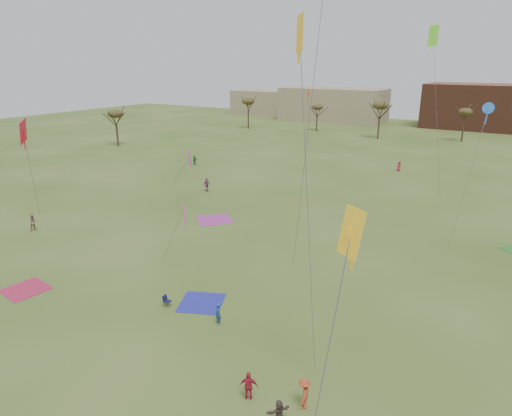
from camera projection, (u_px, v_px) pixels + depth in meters
The scene contains 19 objects.
ground at pixel (167, 327), 31.44m from camera, with size 260.00×260.00×0.00m, color #34541A.
flyer_near_right at pixel (218, 314), 31.67m from camera, with size 0.57×0.38×1.57m, color navy.
spectator_fore_a at pixel (249, 386), 24.52m from camera, with size 1.02×0.42×1.74m, color #BE203D.
spectator_fore_b at pixel (33, 222), 49.25m from camera, with size 0.92×0.72×1.90m, color #9D7664.
spectator_fore_c at pixel (279, 412), 22.89m from camera, with size 1.31×0.42×1.41m, color #523E3A.
flyer_mid_b at pixel (304, 394), 23.90m from camera, with size 1.16×0.67×1.80m, color #BA4222.
spectator_mid_d at pixel (207, 185), 64.23m from camera, with size 1.14×0.47×1.94m, color #923C85.
spectator_mid_e at pixel (349, 235), 45.99m from camera, with size 0.79×0.62×1.64m, color white.
flyer_far_a at pixel (195, 160), 80.96m from camera, with size 1.55×0.49×1.67m, color #27753B.
flyer_far_b at pixel (399, 166), 76.36m from camera, with size 0.80×0.52×1.63m, color #B51F40.
blanket_red at pixel (26, 290), 36.66m from camera, with size 3.17×3.17×0.03m, color #BA254A.
blanket_blue at pixel (202, 303), 34.65m from camera, with size 3.23×3.23×0.03m, color #272AAD.
blanket_plum at pixel (214, 220), 52.91m from camera, with size 3.80×3.80×0.03m, color #B2369A.
camp_chair_center at pixel (167, 303), 34.11m from camera, with size 0.59×0.55×0.87m.
kites_aloft at pixel (309, 65), 39.10m from camera, with size 53.48×62.06×24.19m.
tree_line at pixel (410, 115), 94.72m from camera, with size 117.44×49.32×8.91m.
building_tan at pixel (333, 105), 140.42m from camera, with size 32.00×14.00×10.00m, color #937F60.
building_brick at pixel (475, 106), 124.25m from camera, with size 26.00×16.00×12.00m, color brown.
building_tan_west at pixel (262, 102), 161.33m from camera, with size 20.00×12.00×8.00m, color #937F60.
Camera 1 is at (19.64, -19.94, 17.77)m, focal length 31.42 mm.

